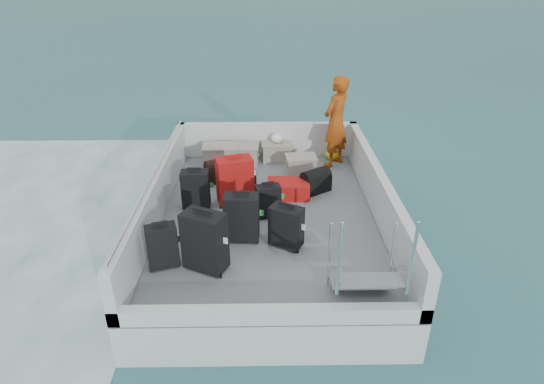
{
  "coord_description": "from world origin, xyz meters",
  "views": [
    {
      "loc": [
        -0.04,
        -6.3,
        4.24
      ],
      "look_at": [
        0.06,
        0.02,
        1.0
      ],
      "focal_mm": 30.0,
      "sensor_mm": 36.0,
      "label": 1
    }
  ],
  "objects_px": {
    "suitcase_6": "(286,227)",
    "crate_1": "(243,155)",
    "suitcase_0": "(162,247)",
    "suitcase_2": "(196,190)",
    "suitcase_4": "(242,218)",
    "crate_2": "(277,152)",
    "suitcase_7": "(268,201)",
    "passenger": "(336,122)",
    "crate_3": "(301,166)",
    "suitcase_3": "(205,242)",
    "suitcase_8": "(288,189)",
    "crate_0": "(221,156)",
    "suitcase_5": "(235,181)"
  },
  "relations": [
    {
      "from": "suitcase_6",
      "to": "crate_1",
      "type": "bearing_deg",
      "value": 133.3
    },
    {
      "from": "suitcase_0",
      "to": "suitcase_2",
      "type": "height_order",
      "value": "suitcase_2"
    },
    {
      "from": "suitcase_4",
      "to": "crate_2",
      "type": "relative_size",
      "value": 1.26
    },
    {
      "from": "suitcase_6",
      "to": "crate_1",
      "type": "xyz_separation_m",
      "value": [
        -0.73,
        2.93,
        -0.13
      ]
    },
    {
      "from": "suitcase_7",
      "to": "passenger",
      "type": "relative_size",
      "value": 0.31
    },
    {
      "from": "suitcase_4",
      "to": "crate_3",
      "type": "bearing_deg",
      "value": 69.01
    },
    {
      "from": "suitcase_7",
      "to": "crate_3",
      "type": "height_order",
      "value": "suitcase_7"
    },
    {
      "from": "suitcase_2",
      "to": "crate_2",
      "type": "height_order",
      "value": "suitcase_2"
    },
    {
      "from": "suitcase_3",
      "to": "crate_3",
      "type": "relative_size",
      "value": 1.53
    },
    {
      "from": "suitcase_2",
      "to": "suitcase_3",
      "type": "xyz_separation_m",
      "value": [
        0.35,
        -1.66,
        0.09
      ]
    },
    {
      "from": "crate_1",
      "to": "crate_2",
      "type": "xyz_separation_m",
      "value": [
        0.68,
        0.18,
        -0.01
      ]
    },
    {
      "from": "crate_3",
      "to": "suitcase_2",
      "type": "bearing_deg",
      "value": -144.33
    },
    {
      "from": "suitcase_7",
      "to": "crate_1",
      "type": "xyz_separation_m",
      "value": [
        -0.48,
        2.1,
        -0.09
      ]
    },
    {
      "from": "suitcase_0",
      "to": "crate_1",
      "type": "bearing_deg",
      "value": 57.02
    },
    {
      "from": "passenger",
      "to": "crate_2",
      "type": "bearing_deg",
      "value": -62.15
    },
    {
      "from": "suitcase_3",
      "to": "suitcase_8",
      "type": "distance_m",
      "value": 2.35
    },
    {
      "from": "suitcase_4",
      "to": "crate_2",
      "type": "height_order",
      "value": "suitcase_4"
    },
    {
      "from": "suitcase_6",
      "to": "crate_0",
      "type": "distance_m",
      "value": 3.1
    },
    {
      "from": "suitcase_7",
      "to": "crate_2",
      "type": "bearing_deg",
      "value": 72.28
    },
    {
      "from": "suitcase_3",
      "to": "suitcase_5",
      "type": "height_order",
      "value": "suitcase_3"
    },
    {
      "from": "suitcase_4",
      "to": "suitcase_8",
      "type": "relative_size",
      "value": 1.02
    },
    {
      "from": "suitcase_6",
      "to": "suitcase_8",
      "type": "bearing_deg",
      "value": 115.4
    },
    {
      "from": "suitcase_0",
      "to": "suitcase_5",
      "type": "distance_m",
      "value": 1.97
    },
    {
      "from": "suitcase_0",
      "to": "crate_1",
      "type": "distance_m",
      "value": 3.51
    },
    {
      "from": "suitcase_4",
      "to": "passenger",
      "type": "xyz_separation_m",
      "value": [
        1.68,
        2.69,
        0.52
      ]
    },
    {
      "from": "suitcase_0",
      "to": "passenger",
      "type": "xyz_separation_m",
      "value": [
        2.69,
        3.33,
        0.57
      ]
    },
    {
      "from": "suitcase_6",
      "to": "crate_3",
      "type": "height_order",
      "value": "suitcase_6"
    },
    {
      "from": "suitcase_6",
      "to": "crate_3",
      "type": "xyz_separation_m",
      "value": [
        0.39,
        2.45,
        -0.15
      ]
    },
    {
      "from": "suitcase_0",
      "to": "suitcase_8",
      "type": "relative_size",
      "value": 0.87
    },
    {
      "from": "crate_2",
      "to": "crate_3",
      "type": "xyz_separation_m",
      "value": [
        0.44,
        -0.67,
        -0.01
      ]
    },
    {
      "from": "suitcase_5",
      "to": "crate_0",
      "type": "xyz_separation_m",
      "value": [
        -0.38,
        1.55,
        -0.2
      ]
    },
    {
      "from": "suitcase_4",
      "to": "suitcase_5",
      "type": "xyz_separation_m",
      "value": [
        -0.16,
        1.14,
        0.04
      ]
    },
    {
      "from": "suitcase_8",
      "to": "crate_0",
      "type": "height_order",
      "value": "crate_0"
    },
    {
      "from": "crate_2",
      "to": "crate_1",
      "type": "bearing_deg",
      "value": -165.02
    },
    {
      "from": "suitcase_3",
      "to": "crate_2",
      "type": "bearing_deg",
      "value": 100.17
    },
    {
      "from": "suitcase_6",
      "to": "suitcase_8",
      "type": "height_order",
      "value": "suitcase_6"
    },
    {
      "from": "suitcase_6",
      "to": "suitcase_0",
      "type": "bearing_deg",
      "value": -134.9
    },
    {
      "from": "suitcase_0",
      "to": "crate_3",
      "type": "height_order",
      "value": "suitcase_0"
    },
    {
      "from": "suitcase_2",
      "to": "suitcase_5",
      "type": "bearing_deg",
      "value": 12.38
    },
    {
      "from": "suitcase_6",
      "to": "crate_3",
      "type": "distance_m",
      "value": 2.48
    },
    {
      "from": "suitcase_3",
      "to": "suitcase_5",
      "type": "distance_m",
      "value": 1.85
    },
    {
      "from": "suitcase_3",
      "to": "passenger",
      "type": "relative_size",
      "value": 0.47
    },
    {
      "from": "suitcase_2",
      "to": "suitcase_5",
      "type": "relative_size",
      "value": 0.81
    },
    {
      "from": "suitcase_5",
      "to": "crate_1",
      "type": "height_order",
      "value": "suitcase_5"
    },
    {
      "from": "suitcase_4",
      "to": "crate_1",
      "type": "bearing_deg",
      "value": 95.22
    },
    {
      "from": "suitcase_7",
      "to": "crate_1",
      "type": "relative_size",
      "value": 0.9
    },
    {
      "from": "suitcase_5",
      "to": "suitcase_7",
      "type": "bearing_deg",
      "value": -58.39
    },
    {
      "from": "suitcase_0",
      "to": "suitcase_5",
      "type": "bearing_deg",
      "value": 46.52
    },
    {
      "from": "suitcase_6",
      "to": "crate_2",
      "type": "relative_size",
      "value": 1.08
    },
    {
      "from": "suitcase_7",
      "to": "crate_3",
      "type": "distance_m",
      "value": 1.74
    }
  ]
}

